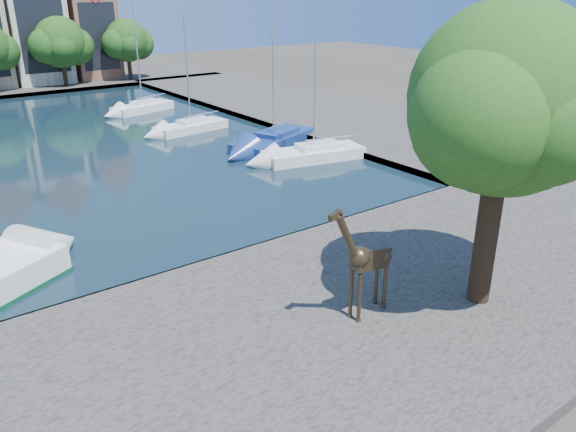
% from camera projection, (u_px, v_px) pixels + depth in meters
% --- Properties ---
extents(ground, '(160.00, 160.00, 0.00)m').
position_uv_depth(ground, '(186.00, 275.00, 23.71)').
color(ground, '#38332B').
rests_on(ground, ground).
extents(water_basin, '(38.00, 50.00, 0.08)m').
position_uv_depth(water_basin, '(37.00, 151.00, 41.54)').
color(water_basin, black).
rests_on(water_basin, ground).
extents(near_quay, '(50.00, 14.00, 0.50)m').
position_uv_depth(near_quay, '(284.00, 350.00, 18.41)').
color(near_quay, '#524C47').
rests_on(near_quay, ground).
extents(right_quay, '(14.00, 52.00, 0.50)m').
position_uv_depth(right_quay, '(303.00, 108.00, 55.25)').
color(right_quay, '#524C47').
rests_on(right_quay, ground).
extents(plane_tree, '(8.32, 6.40, 10.62)m').
position_uv_depth(plane_tree, '(508.00, 107.00, 18.31)').
color(plane_tree, '#332114').
rests_on(plane_tree, near_quay).
extents(townhouse_east_mid, '(6.43, 9.18, 16.65)m').
position_uv_depth(townhouse_east_mid, '(30.00, 16.00, 66.98)').
color(townhouse_east_mid, beige).
rests_on(townhouse_east_mid, far_quay).
extents(townhouse_east_end, '(5.44, 9.18, 14.43)m').
position_uv_depth(townhouse_east_end, '(86.00, 23.00, 70.94)').
color(townhouse_east_end, brown).
rests_on(townhouse_east_end, far_quay).
extents(far_tree_east, '(7.54, 5.80, 7.84)m').
position_uv_depth(far_tree_east, '(61.00, 44.00, 64.86)').
color(far_tree_east, '#332114').
rests_on(far_tree_east, far_quay).
extents(far_tree_far_east, '(6.76, 5.20, 7.36)m').
position_uv_depth(far_tree_far_east, '(128.00, 42.00, 69.33)').
color(far_tree_far_east, '#332114').
rests_on(far_tree_far_east, far_quay).
extents(giraffe_statue, '(3.08, 0.68, 4.40)m').
position_uv_depth(giraffe_statue, '(366.00, 259.00, 19.19)').
color(giraffe_statue, '#34291A').
rests_on(giraffe_statue, near_quay).
extents(sailboat_right_a, '(7.47, 3.89, 11.99)m').
position_uv_depth(sailboat_right_a, '(314.00, 151.00, 39.15)').
color(sailboat_right_a, white).
rests_on(sailboat_right_a, water_basin).
extents(sailboat_right_b, '(8.44, 5.53, 13.65)m').
position_uv_depth(sailboat_right_b, '(274.00, 138.00, 42.75)').
color(sailboat_right_b, navy).
rests_on(sailboat_right_b, water_basin).
extents(sailboat_right_c, '(6.44, 2.93, 9.35)m').
position_uv_depth(sailboat_right_c, '(191.00, 125.00, 46.94)').
color(sailboat_right_c, white).
rests_on(sailboat_right_c, water_basin).
extents(sailboat_right_d, '(6.46, 3.69, 9.99)m').
position_uv_depth(sailboat_right_d, '(142.00, 106.00, 54.40)').
color(sailboat_right_d, white).
rests_on(sailboat_right_d, water_basin).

